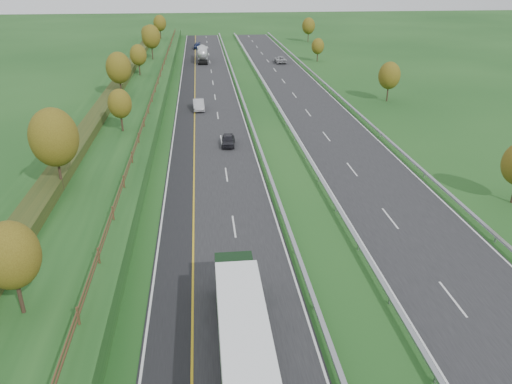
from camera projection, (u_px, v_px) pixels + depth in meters
ground at (265, 122)px, 72.92m from camera, size 400.00×400.00×0.00m
near_carriageway at (209, 114)px, 76.65m from camera, size 10.50×200.00×0.04m
far_carriageway at (315, 111)px, 78.29m from camera, size 10.50×200.00×0.04m
hard_shoulder at (185, 115)px, 76.27m from camera, size 3.00×200.00×0.04m
lane_markings at (251, 113)px, 77.17m from camera, size 26.75×200.00×0.01m
embankment_left at (122, 110)px, 74.95m from camera, size 12.00×200.00×2.00m
hedge_left at (108, 100)px, 74.12m from camera, size 2.20×180.00×1.10m
fence_left at (152, 99)px, 74.32m from camera, size 0.12×189.06×1.20m
median_barrier_near at (246, 109)px, 76.97m from camera, size 0.32×200.00×0.71m
median_barrier_far at (279, 108)px, 77.48m from camera, size 0.32×200.00×0.71m
outer_barrier_far at (351, 106)px, 78.62m from camera, size 0.32×200.00×0.71m
trees_left at (118, 79)px, 69.74m from camera, size 6.64×164.30×7.66m
trees_far at (348, 53)px, 104.38m from camera, size 8.45×118.60×7.12m
box_lorry at (244, 344)px, 26.32m from camera, size 2.58×16.28×4.06m
road_tanker at (202, 53)px, 119.69m from camera, size 2.40×11.22×3.46m
car_dark_near at (228, 140)px, 62.74m from camera, size 1.95×4.13×1.36m
car_silver_mid at (199, 105)px, 78.70m from camera, size 1.91×4.91×1.59m
car_small_far at (198, 46)px, 139.14m from camera, size 2.14×5.04×1.45m
car_oncoming at (280, 59)px, 118.08m from camera, size 2.60×5.49×1.51m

